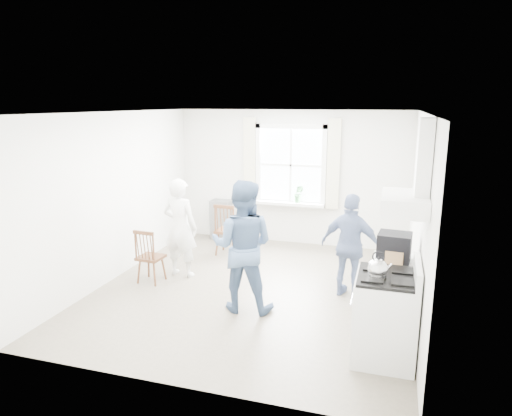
{
  "coord_description": "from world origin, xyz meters",
  "views": [
    {
      "loc": [
        1.87,
        -6.09,
        2.74
      ],
      "look_at": [
        -0.02,
        0.2,
        1.21
      ],
      "focal_mm": 32.0,
      "sensor_mm": 36.0,
      "label": 1
    }
  ],
  "objects": [
    {
      "name": "range_hood",
      "position": [
        2.07,
        -1.35,
        1.9
      ],
      "size": [
        0.45,
        0.76,
        0.94
      ],
      "color": "white",
      "rests_on": "room_shell"
    },
    {
      "name": "gas_stove",
      "position": [
        1.91,
        -1.35,
        0.48
      ],
      "size": [
        0.68,
        0.76,
        1.12
      ],
      "color": "silver",
      "rests_on": "ground"
    },
    {
      "name": "room_shell",
      "position": [
        0.0,
        0.0,
        1.3
      ],
      "size": [
        4.62,
        5.12,
        2.64
      ],
      "color": "#786E5C",
      "rests_on": "ground"
    },
    {
      "name": "person_mid",
      "position": [
        0.05,
        -0.65,
        0.88
      ],
      "size": [
        0.93,
        0.93,
        1.77
      ],
      "primitive_type": "imported",
      "rotation": [
        0.0,
        0.0,
        3.23
      ],
      "color": "#4B658B",
      "rests_on": "ground"
    },
    {
      "name": "shelf_unit",
      "position": [
        -1.4,
        2.33,
        0.4
      ],
      "size": [
        0.4,
        0.3,
        0.8
      ],
      "primitive_type": "cube",
      "color": "slate",
      "rests_on": "ground"
    },
    {
      "name": "windsor_chair_a",
      "position": [
        -0.93,
        1.34,
        0.59
      ],
      "size": [
        0.43,
        0.42,
        0.97
      ],
      "color": "#4D2B18",
      "rests_on": "ground"
    },
    {
      "name": "person_right",
      "position": [
        1.39,
        0.19,
        0.75
      ],
      "size": [
        1.07,
        1.07,
        1.5
      ],
      "primitive_type": "imported",
      "rotation": [
        0.0,
        0.0,
        2.89
      ],
      "color": "navy",
      "rests_on": "ground"
    },
    {
      "name": "stereo_stack",
      "position": [
        1.96,
        -0.7,
        1.07
      ],
      "size": [
        0.41,
        0.37,
        0.34
      ],
      "color": "black",
      "rests_on": "low_cabinet"
    },
    {
      "name": "low_cabinet",
      "position": [
        1.98,
        -0.65,
        0.45
      ],
      "size": [
        0.5,
        0.55,
        0.9
      ],
      "primitive_type": "cube",
      "color": "white",
      "rests_on": "ground"
    },
    {
      "name": "kettle",
      "position": [
        1.8,
        -1.45,
        1.05
      ],
      "size": [
        0.21,
        0.21,
        0.3
      ],
      "color": "silver",
      "rests_on": "gas_stove"
    },
    {
      "name": "person_left",
      "position": [
        -1.28,
        0.23,
        0.79
      ],
      "size": [
        0.62,
        0.62,
        1.59
      ],
      "primitive_type": "imported",
      "rotation": [
        0.0,
        0.0,
        3.06
      ],
      "color": "white",
      "rests_on": "ground"
    },
    {
      "name": "windsor_chair_b",
      "position": [
        -1.62,
        -0.24,
        0.53
      ],
      "size": [
        0.39,
        0.38,
        0.87
      ],
      "color": "#4D2B18",
      "rests_on": "ground"
    },
    {
      "name": "window_assembly",
      "position": [
        0.0,
        2.45,
        1.46
      ],
      "size": [
        1.88,
        0.24,
        1.7
      ],
      "color": "white",
      "rests_on": "room_shell"
    },
    {
      "name": "cardboard_box",
      "position": [
        1.96,
        -0.79,
        0.98
      ],
      "size": [
        0.29,
        0.23,
        0.16
      ],
      "primitive_type": "cube",
      "rotation": [
        0.0,
        0.0,
        -0.22
      ],
      "color": "#AB8153",
      "rests_on": "low_cabinet"
    },
    {
      "name": "potted_plant",
      "position": [
        0.19,
        2.36,
        1.02
      ],
      "size": [
        0.2,
        0.2,
        0.34
      ],
      "primitive_type": "imported",
      "rotation": [
        0.0,
        0.0,
        0.06
      ],
      "color": "#316F36",
      "rests_on": "window_assembly"
    }
  ]
}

